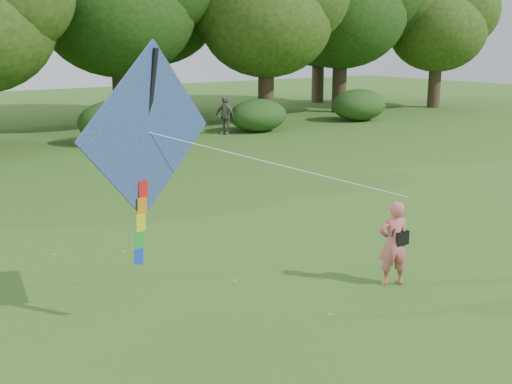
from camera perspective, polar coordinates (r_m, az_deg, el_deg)
ground at (r=12.01m, az=9.64°, el=-8.14°), size 100.00×100.00×0.00m
man_kite_flyer at (r=11.88m, az=12.11°, el=-4.48°), size 0.68×0.57×1.57m
bystander_right at (r=30.36m, az=-2.78°, el=6.81°), size 0.78×1.11×1.75m
crossbody_bag at (r=11.91m, az=12.62°, el=-3.93°), size 0.43×0.20×0.67m
flying_kite at (r=9.62m, az=-9.57°, el=5.05°), size 5.81×1.53×3.36m
tree_line at (r=32.22m, az=-18.47°, el=14.96°), size 54.70×15.30×9.48m
shrub_band at (r=26.69m, az=-19.25°, el=5.11°), size 39.15×3.22×1.88m
fallen_leaves at (r=13.59m, az=0.06°, el=-5.34°), size 10.86×14.57×0.01m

